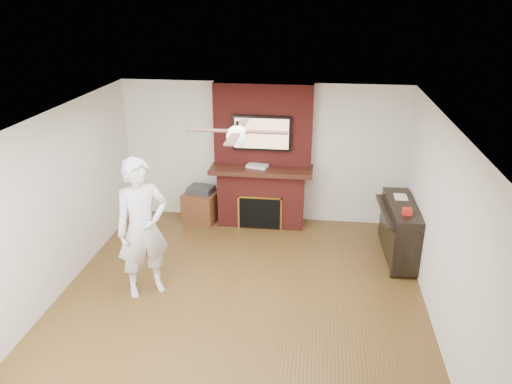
# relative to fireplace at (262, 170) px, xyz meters

# --- Properties ---
(room_shell) EXTENTS (5.36, 5.86, 2.86)m
(room_shell) POSITION_rel_fireplace_xyz_m (0.00, -2.55, 0.25)
(room_shell) COLOR #4E3517
(room_shell) RESTS_ON ground
(fireplace) EXTENTS (1.78, 0.64, 2.50)m
(fireplace) POSITION_rel_fireplace_xyz_m (0.00, 0.00, 0.00)
(fireplace) COLOR maroon
(fireplace) RESTS_ON ground
(tv) EXTENTS (1.00, 0.08, 0.60)m
(tv) POSITION_rel_fireplace_xyz_m (0.00, -0.05, 0.68)
(tv) COLOR black
(tv) RESTS_ON fireplace
(ceiling_fan) EXTENTS (1.21, 1.21, 0.31)m
(ceiling_fan) POSITION_rel_fireplace_xyz_m (-0.00, -2.55, 1.34)
(ceiling_fan) COLOR black
(ceiling_fan) RESTS_ON room_shell
(person) EXTENTS (0.86, 0.81, 1.96)m
(person) POSITION_rel_fireplace_xyz_m (-1.32, -2.46, -0.02)
(person) COLOR silver
(person) RESTS_ON ground
(side_table) EXTENTS (0.66, 0.66, 0.66)m
(side_table) POSITION_rel_fireplace_xyz_m (-1.10, -0.07, -0.69)
(side_table) COLOR #572F19
(side_table) RESTS_ON ground
(piano) EXTENTS (0.57, 1.41, 1.00)m
(piano) POSITION_rel_fireplace_xyz_m (2.28, -1.02, -0.51)
(piano) COLOR black
(piano) RESTS_ON ground
(cable_box) EXTENTS (0.39, 0.28, 0.05)m
(cable_box) POSITION_rel_fireplace_xyz_m (-0.07, -0.10, 0.11)
(cable_box) COLOR silver
(cable_box) RESTS_ON fireplace
(candle_orange) EXTENTS (0.07, 0.07, 0.13)m
(candle_orange) POSITION_rel_fireplace_xyz_m (-0.17, -0.18, -0.93)
(candle_orange) COLOR #D34918
(candle_orange) RESTS_ON ground
(candle_green) EXTENTS (0.07, 0.07, 0.10)m
(candle_green) POSITION_rel_fireplace_xyz_m (-0.03, -0.18, -0.95)
(candle_green) COLOR #508D38
(candle_green) RESTS_ON ground
(candle_cream) EXTENTS (0.08, 0.08, 0.10)m
(candle_cream) POSITION_rel_fireplace_xyz_m (0.03, -0.22, -0.95)
(candle_cream) COLOR beige
(candle_cream) RESTS_ON ground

